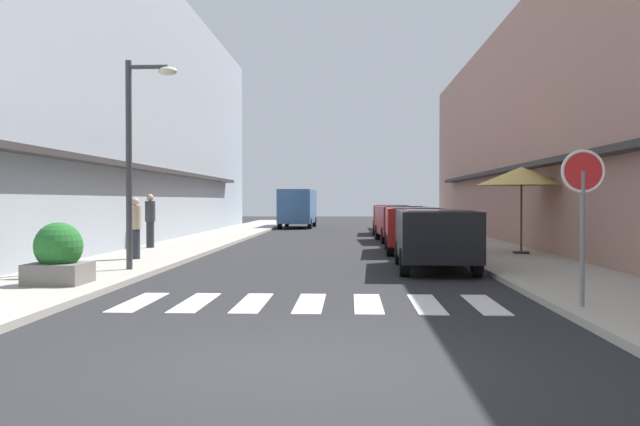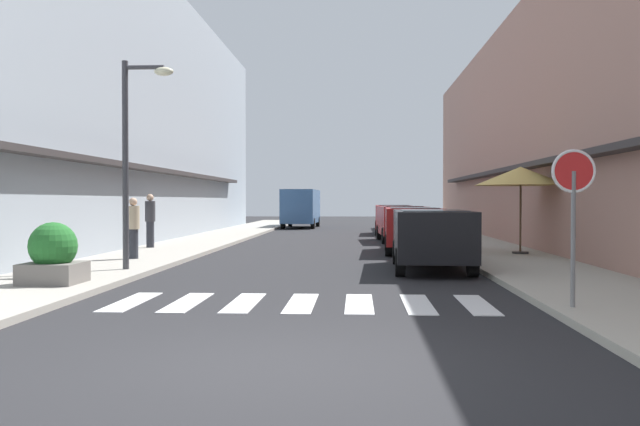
% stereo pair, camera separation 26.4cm
% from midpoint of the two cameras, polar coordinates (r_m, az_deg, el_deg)
% --- Properties ---
extents(ground_plane, '(96.25, 96.25, 0.00)m').
position_cam_midpoint_polar(ground_plane, '(24.64, 1.26, -2.90)').
color(ground_plane, '#232326').
extents(sidewalk_left, '(2.86, 61.25, 0.12)m').
position_cam_midpoint_polar(sidewalk_left, '(25.34, -10.58, -2.67)').
color(sidewalk_left, '#9E998E').
rests_on(sidewalk_left, ground_plane).
extents(sidewalk_right, '(2.86, 61.25, 0.12)m').
position_cam_midpoint_polar(sidewalk_right, '(25.02, 13.26, -2.73)').
color(sidewalk_right, '#ADA899').
rests_on(sidewalk_right, ground_plane).
extents(building_row_left, '(5.50, 41.38, 10.56)m').
position_cam_midpoint_polar(building_row_left, '(27.83, -17.99, 8.39)').
color(building_row_left, '#939EA8').
rests_on(building_row_left, ground_plane).
extents(building_row_right, '(5.50, 41.38, 8.71)m').
position_cam_midpoint_polar(building_row_right, '(27.20, 21.07, 6.58)').
color(building_row_right, '#A87A6B').
rests_on(building_row_right, ground_plane).
extents(crosswalk, '(6.15, 2.20, 0.01)m').
position_cam_midpoint_polar(crosswalk, '(11.46, -0.88, -7.44)').
color(crosswalk, silver).
rests_on(crosswalk, ground_plane).
extents(parked_car_near, '(1.92, 4.52, 1.47)m').
position_cam_midpoint_polar(parked_car_near, '(16.97, 9.63, -1.58)').
color(parked_car_near, black).
rests_on(parked_car_near, ground_plane).
extents(parked_car_mid, '(1.93, 4.35, 1.47)m').
position_cam_midpoint_polar(parked_car_mid, '(22.45, 8.02, -0.94)').
color(parked_car_mid, maroon).
rests_on(parked_car_mid, ground_plane).
extents(parked_car_far, '(1.96, 4.36, 1.47)m').
position_cam_midpoint_polar(parked_car_far, '(28.51, 6.97, -0.52)').
color(parked_car_far, maroon).
rests_on(parked_car_far, ground_plane).
extents(parked_car_distant, '(1.90, 4.03, 1.47)m').
position_cam_midpoint_polar(parked_car_distant, '(34.72, 6.28, -0.24)').
color(parked_car_distant, maroon).
rests_on(parked_car_distant, ground_plane).
extents(delivery_van, '(2.12, 5.45, 2.37)m').
position_cam_midpoint_polar(delivery_van, '(42.77, -1.40, 0.66)').
color(delivery_van, '#33598C').
rests_on(delivery_van, ground_plane).
extents(round_street_sign, '(0.65, 0.07, 2.33)m').
position_cam_midpoint_polar(round_street_sign, '(10.91, 20.82, 2.04)').
color(round_street_sign, slate).
rests_on(round_street_sign, sidewalk_right).
extents(street_lamp, '(1.19, 0.28, 4.76)m').
position_cam_midpoint_polar(street_lamp, '(16.39, -14.62, 5.83)').
color(street_lamp, '#38383D').
rests_on(street_lamp, sidewalk_left).
extents(cafe_umbrella, '(2.68, 2.68, 2.57)m').
position_cam_midpoint_polar(cafe_umbrella, '(21.33, 16.55, 2.91)').
color(cafe_umbrella, '#262626').
rests_on(cafe_umbrella, sidewalk_right).
extents(planter_corner, '(1.04, 1.04, 1.17)m').
position_cam_midpoint_polar(planter_corner, '(14.03, -20.64, -3.33)').
color(planter_corner, slate).
rests_on(planter_corner, sidewalk_left).
extents(pedestrian_walking_near, '(0.34, 0.34, 1.79)m').
position_cam_midpoint_polar(pedestrian_walking_near, '(23.77, -13.52, -0.49)').
color(pedestrian_walking_near, '#282B33').
rests_on(pedestrian_walking_near, sidewalk_left).
extents(pedestrian_walking_far, '(0.34, 0.34, 1.65)m').
position_cam_midpoint_polar(pedestrian_walking_far, '(19.30, -14.76, -1.10)').
color(pedestrian_walking_far, '#282B33').
rests_on(pedestrian_walking_far, sidewalk_left).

